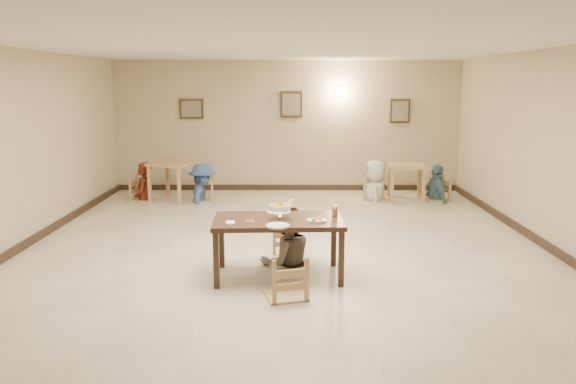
{
  "coord_description": "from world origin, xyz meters",
  "views": [
    {
      "loc": [
        0.09,
        -8.05,
        2.48
      ],
      "look_at": [
        0.05,
        -0.38,
        0.99
      ],
      "focal_mm": 35.0,
      "sensor_mm": 36.0,
      "label": 1
    }
  ],
  "objects_px": {
    "main_table": "(278,225)",
    "bg_diner_b": "(202,164)",
    "bg_diner_d": "(438,164)",
    "drink_glass": "(335,211)",
    "bg_chair_lr": "(203,180)",
    "bg_diner_c": "(376,160)",
    "chair_far": "(287,230)",
    "bg_chair_ll": "(143,177)",
    "main_diner": "(287,207)",
    "chair_near": "(286,257)",
    "bg_chair_rl": "(375,176)",
    "bg_table_right": "(406,171)",
    "bg_chair_rr": "(437,177)",
    "bg_diner_a": "(142,162)",
    "curry_warmer": "(280,208)",
    "bg_table_left": "(173,169)"
  },
  "relations": [
    {
      "from": "main_table",
      "to": "bg_chair_rl",
      "type": "xyz_separation_m",
      "value": [
        1.98,
        4.97,
        -0.19
      ]
    },
    {
      "from": "bg_chair_lr",
      "to": "bg_chair_rl",
      "type": "height_order",
      "value": "bg_chair_rl"
    },
    {
      "from": "bg_chair_rr",
      "to": "bg_diner_b",
      "type": "relative_size",
      "value": 0.63
    },
    {
      "from": "main_diner",
      "to": "chair_near",
      "type": "bearing_deg",
      "value": 70.84
    },
    {
      "from": "bg_table_right",
      "to": "bg_chair_ll",
      "type": "distance_m",
      "value": 5.65
    },
    {
      "from": "main_table",
      "to": "chair_near",
      "type": "xyz_separation_m",
      "value": [
        0.1,
        -0.71,
        -0.2
      ]
    },
    {
      "from": "bg_chair_lr",
      "to": "main_diner",
      "type": "bearing_deg",
      "value": 16.3
    },
    {
      "from": "main_diner",
      "to": "bg_diner_c",
      "type": "height_order",
      "value": "bg_diner_c"
    },
    {
      "from": "curry_warmer",
      "to": "drink_glass",
      "type": "distance_m",
      "value": 0.73
    },
    {
      "from": "drink_glass",
      "to": "bg_chair_ll",
      "type": "xyz_separation_m",
      "value": [
        -3.74,
        4.69,
        -0.34
      ]
    },
    {
      "from": "main_table",
      "to": "bg_table_right",
      "type": "relative_size",
      "value": 2.0
    },
    {
      "from": "main_table",
      "to": "curry_warmer",
      "type": "height_order",
      "value": "curry_warmer"
    },
    {
      "from": "curry_warmer",
      "to": "drink_glass",
      "type": "relative_size",
      "value": 2.09
    },
    {
      "from": "chair_near",
      "to": "bg_diner_a",
      "type": "distance_m",
      "value": 6.36
    },
    {
      "from": "main_diner",
      "to": "curry_warmer",
      "type": "distance_m",
      "value": 0.59
    },
    {
      "from": "bg_chair_ll",
      "to": "bg_chair_rl",
      "type": "bearing_deg",
      "value": -84.19
    },
    {
      "from": "main_diner",
      "to": "bg_diner_b",
      "type": "xyz_separation_m",
      "value": [
        -1.82,
        4.21,
        0.01
      ]
    },
    {
      "from": "bg_table_right",
      "to": "main_diner",
      "type": "bearing_deg",
      "value": -120.27
    },
    {
      "from": "bg_chair_rr",
      "to": "bg_diner_a",
      "type": "relative_size",
      "value": 0.61
    },
    {
      "from": "bg_chair_lr",
      "to": "bg_diner_c",
      "type": "relative_size",
      "value": 0.53
    },
    {
      "from": "bg_diner_b",
      "to": "bg_diner_a",
      "type": "bearing_deg",
      "value": 87.79
    },
    {
      "from": "bg_table_right",
      "to": "bg_chair_lr",
      "type": "distance_m",
      "value": 4.37
    },
    {
      "from": "bg_chair_lr",
      "to": "bg_diner_c",
      "type": "xyz_separation_m",
      "value": [
        3.7,
        0.19,
        0.41
      ]
    },
    {
      "from": "main_diner",
      "to": "bg_chair_rr",
      "type": "bearing_deg",
      "value": -145.58
    },
    {
      "from": "main_table",
      "to": "main_diner",
      "type": "distance_m",
      "value": 0.59
    },
    {
      "from": "chair_near",
      "to": "bg_chair_ll",
      "type": "height_order",
      "value": "bg_chair_ll"
    },
    {
      "from": "main_table",
      "to": "bg_table_left",
      "type": "height_order",
      "value": "bg_table_left"
    },
    {
      "from": "main_table",
      "to": "drink_glass",
      "type": "bearing_deg",
      "value": 7.72
    },
    {
      "from": "main_diner",
      "to": "bg_chair_lr",
      "type": "relative_size",
      "value": 1.76
    },
    {
      "from": "main_diner",
      "to": "main_table",
      "type": "bearing_deg",
      "value": 60.62
    },
    {
      "from": "bg_table_left",
      "to": "main_diner",
      "type": "bearing_deg",
      "value": -59.99
    },
    {
      "from": "drink_glass",
      "to": "bg_diner_d",
      "type": "relative_size",
      "value": 0.1
    },
    {
      "from": "drink_glass",
      "to": "bg_chair_lr",
      "type": "xyz_separation_m",
      "value": [
        -2.45,
        4.64,
        -0.39
      ]
    },
    {
      "from": "bg_table_left",
      "to": "main_table",
      "type": "bearing_deg",
      "value": -63.96
    },
    {
      "from": "main_diner",
      "to": "bg_chair_lr",
      "type": "xyz_separation_m",
      "value": [
        -1.82,
        4.21,
        -0.35
      ]
    },
    {
      "from": "bg_table_left",
      "to": "bg_diner_c",
      "type": "bearing_deg",
      "value": 1.77
    },
    {
      "from": "main_table",
      "to": "bg_diner_b",
      "type": "relative_size",
      "value": 1.04
    },
    {
      "from": "bg_chair_lr",
      "to": "bg_diner_c",
      "type": "height_order",
      "value": "bg_diner_c"
    },
    {
      "from": "bg_chair_ll",
      "to": "bg_diner_a",
      "type": "height_order",
      "value": "bg_diner_a"
    },
    {
      "from": "main_diner",
      "to": "bg_chair_ll",
      "type": "relative_size",
      "value": 1.58
    },
    {
      "from": "bg_table_right",
      "to": "bg_chair_rr",
      "type": "height_order",
      "value": "bg_chair_rr"
    },
    {
      "from": "chair_near",
      "to": "bg_diner_c",
      "type": "height_order",
      "value": "bg_diner_c"
    },
    {
      "from": "bg_diner_d",
      "to": "drink_glass",
      "type": "bearing_deg",
      "value": 141.27
    },
    {
      "from": "chair_near",
      "to": "curry_warmer",
      "type": "distance_m",
      "value": 0.83
    },
    {
      "from": "main_table",
      "to": "drink_glass",
      "type": "distance_m",
      "value": 0.76
    },
    {
      "from": "bg_chair_rl",
      "to": "bg_diner_d",
      "type": "distance_m",
      "value": 1.35
    },
    {
      "from": "chair_near",
      "to": "bg_table_right",
      "type": "bearing_deg",
      "value": -129.23
    },
    {
      "from": "chair_far",
      "to": "bg_chair_lr",
      "type": "bearing_deg",
      "value": 111.02
    },
    {
      "from": "chair_far",
      "to": "bg_diner_c",
      "type": "xyz_separation_m",
      "value": [
        1.88,
        4.29,
        0.41
      ]
    },
    {
      "from": "chair_far",
      "to": "bg_chair_ll",
      "type": "distance_m",
      "value": 5.18
    }
  ]
}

